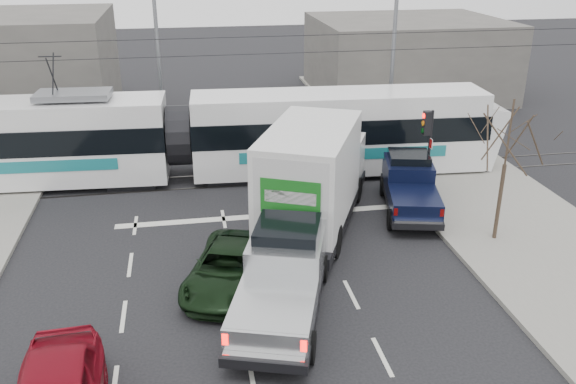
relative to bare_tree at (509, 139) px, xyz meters
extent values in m
plane|color=black|center=(-7.60, -2.50, -3.79)|extent=(120.00, 120.00, 0.00)
cube|color=gray|center=(1.40, -2.50, -3.72)|extent=(6.00, 60.00, 0.15)
cube|color=#33302D|center=(-7.60, 7.50, -3.78)|extent=(60.00, 1.60, 0.03)
cube|color=#635E59|center=(4.40, 21.50, -1.29)|extent=(12.00, 10.00, 5.00)
cylinder|color=#47382B|center=(0.00, 0.00, -2.27)|extent=(0.14, 0.14, 2.75)
cylinder|color=#47382B|center=(0.00, 0.00, 0.23)|extent=(0.07, 0.07, 2.25)
cylinder|color=black|center=(-1.00, 4.00, -1.84)|extent=(0.12, 0.12, 3.60)
cube|color=black|center=(-1.20, 4.00, -0.54)|extent=(0.28, 0.28, 0.95)
cylinder|color=#FF0C07|center=(-1.35, 4.00, -0.24)|extent=(0.06, 0.20, 0.20)
cylinder|color=orange|center=(-1.35, 4.00, -0.54)|extent=(0.06, 0.20, 0.20)
cylinder|color=#05330C|center=(-1.35, 4.00, -0.84)|extent=(0.06, 0.20, 0.20)
cube|color=white|center=(-1.02, 3.85, -1.34)|extent=(0.02, 0.30, 0.40)
cylinder|color=slate|center=(-0.10, 11.50, 0.71)|extent=(0.20, 0.20, 9.00)
cylinder|color=slate|center=(-11.60, 13.50, 0.71)|extent=(0.20, 0.20, 9.00)
cylinder|color=black|center=(-7.60, 7.50, 1.71)|extent=(60.00, 0.03, 0.03)
cylinder|color=black|center=(-7.60, 7.50, 2.41)|extent=(60.00, 0.03, 0.03)
cube|color=white|center=(-17.80, 8.39, -2.76)|extent=(13.05, 3.40, 1.57)
cube|color=black|center=(-17.80, 8.39, -1.55)|extent=(13.12, 3.43, 1.07)
cube|color=white|center=(-17.80, 8.39, -0.58)|extent=(13.04, 3.29, 1.00)
cube|color=#176F76|center=(-17.88, 7.02, -2.47)|extent=(9.03, 0.50, 0.50)
cube|color=white|center=(-3.78, 7.64, -2.76)|extent=(13.05, 3.40, 1.57)
cube|color=black|center=(-3.78, 7.64, -1.55)|extent=(13.12, 3.43, 1.07)
cube|color=white|center=(-3.78, 7.64, -0.58)|extent=(13.04, 3.29, 1.00)
cube|color=#176F76|center=(-3.85, 6.27, -2.47)|extent=(9.03, 0.50, 0.50)
cylinder|color=black|center=(-10.79, 8.01, -1.76)|extent=(1.14, 2.65, 2.60)
cube|color=slate|center=(-15.00, 8.24, 0.14)|extent=(3.09, 1.78, 0.25)
cube|color=black|center=(-12.89, 8.13, -3.61)|extent=(2.13, 2.41, 0.36)
cube|color=black|center=(-8.69, 7.90, -3.61)|extent=(2.13, 2.41, 0.36)
cube|color=black|center=(-0.27, 7.45, -3.61)|extent=(2.13, 2.41, 0.36)
cube|color=black|center=(-8.13, -3.15, -3.20)|extent=(3.93, 6.58, 0.27)
cube|color=#B6B9BB|center=(-7.79, -2.08, -2.45)|extent=(2.80, 3.13, 1.23)
cube|color=black|center=(-7.76, -1.98, -1.81)|extent=(2.30, 2.33, 0.59)
cube|color=#B6B9BB|center=(-7.34, -0.66, -2.70)|extent=(2.28, 1.69, 0.59)
cube|color=#B6B9BB|center=(-8.55, -4.45, -2.77)|extent=(2.85, 3.30, 0.70)
cube|color=silver|center=(-9.04, -5.99, -3.06)|extent=(1.94, 0.78, 0.19)
cube|color=#FF0C07|center=(-9.90, -5.59, -2.67)|extent=(0.17, 0.13, 0.30)
cube|color=#FF0C07|center=(-8.10, -6.16, -2.67)|extent=(0.17, 0.13, 0.30)
cylinder|color=black|center=(-8.47, -0.95, -3.36)|extent=(0.55, 0.91, 0.86)
cylinder|color=black|center=(-6.59, -1.55, -3.36)|extent=(0.55, 0.91, 0.86)
cylinder|color=black|center=(-9.68, -4.75, -3.36)|extent=(0.55, 0.91, 0.86)
cylinder|color=black|center=(-7.80, -5.35, -3.36)|extent=(0.55, 0.91, 0.86)
cube|color=black|center=(-6.01, 2.44, -3.17)|extent=(5.79, 8.39, 0.40)
cube|color=white|center=(-4.75, 5.20, -2.20)|extent=(3.16, 2.82, 1.82)
cube|color=black|center=(-4.69, 5.34, -1.51)|extent=(2.57, 2.09, 0.68)
cube|color=silver|center=(-6.34, 1.71, -1.49)|extent=(4.73, 6.07, 3.36)
cube|color=silver|center=(-7.45, -0.73, -1.49)|extent=(2.21, 1.05, 2.96)
cube|color=#16621A|center=(-7.48, -0.78, -1.22)|extent=(1.75, 0.81, 1.14)
cube|color=black|center=(-7.56, -0.97, -3.28)|extent=(2.36, 1.28, 0.20)
cylinder|color=black|center=(-6.05, 5.26, -3.28)|extent=(0.74, 1.07, 1.02)
cylinder|color=black|center=(-3.86, 4.26, -3.28)|extent=(0.74, 1.07, 1.02)
cylinder|color=black|center=(-8.03, 0.91, -3.22)|extent=(0.78, 1.18, 1.14)
cylinder|color=black|center=(-5.84, -0.09, -3.22)|extent=(0.78, 1.18, 1.14)
cube|color=black|center=(-2.10, 2.89, -3.25)|extent=(2.91, 5.23, 0.25)
cube|color=black|center=(-1.90, 3.76, -2.56)|extent=(2.22, 2.43, 1.14)
cube|color=black|center=(-1.87, 3.86, -1.96)|extent=(1.85, 1.80, 0.54)
cube|color=black|center=(-1.63, 4.92, -2.78)|extent=(1.90, 1.26, 0.54)
cube|color=black|center=(-2.35, 1.83, -2.85)|extent=(2.25, 2.58, 0.64)
cube|color=silver|center=(-2.64, 0.58, -3.12)|extent=(1.68, 0.56, 0.18)
cube|color=#590505|center=(-3.40, 0.86, -2.75)|extent=(0.15, 0.11, 0.28)
cube|color=#590505|center=(-1.83, 0.50, -2.75)|extent=(0.15, 0.11, 0.28)
cylinder|color=black|center=(-2.56, 4.63, -3.40)|extent=(0.45, 0.83, 0.79)
cylinder|color=black|center=(-0.92, 4.24, -3.40)|extent=(0.45, 0.83, 0.79)
cylinder|color=black|center=(-3.28, 1.54, -3.40)|extent=(0.45, 0.83, 0.79)
cylinder|color=black|center=(-1.64, 1.16, -3.40)|extent=(0.45, 0.83, 0.79)
imported|color=black|center=(-9.53, -1.36, -3.16)|extent=(3.41, 4.95, 1.26)
camera|label=1|loc=(-10.48, -17.68, 6.19)|focal=38.00mm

